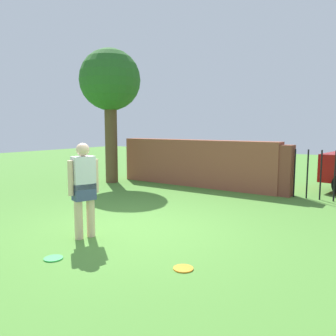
% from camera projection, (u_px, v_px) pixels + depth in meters
% --- Properties ---
extents(ground_plane, '(40.00, 40.00, 0.00)m').
position_uv_depth(ground_plane, '(133.00, 230.00, 6.26)').
color(ground_plane, '#4C8433').
extents(brick_wall, '(5.43, 0.50, 1.48)m').
position_uv_depth(brick_wall, '(195.00, 163.00, 10.92)').
color(brick_wall, brown).
rests_on(brick_wall, ground).
extents(tree, '(2.02, 2.02, 4.45)m').
position_uv_depth(tree, '(110.00, 83.00, 11.32)').
color(tree, brown).
rests_on(tree, ground).
extents(person, '(0.32, 0.52, 1.62)m').
position_uv_depth(person, '(84.00, 186.00, 5.74)').
color(person, beige).
rests_on(person, ground).
extents(fence_gate, '(2.63, 0.44, 1.40)m').
position_uv_depth(fence_gate, '(328.00, 174.00, 8.70)').
color(fence_gate, brown).
rests_on(fence_gate, ground).
extents(frisbee_green, '(0.27, 0.27, 0.02)m').
position_uv_depth(frisbee_green, '(53.00, 258.00, 4.90)').
color(frisbee_green, green).
rests_on(frisbee_green, ground).
extents(frisbee_orange, '(0.27, 0.27, 0.02)m').
position_uv_depth(frisbee_orange, '(183.00, 268.00, 4.55)').
color(frisbee_orange, orange).
rests_on(frisbee_orange, ground).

